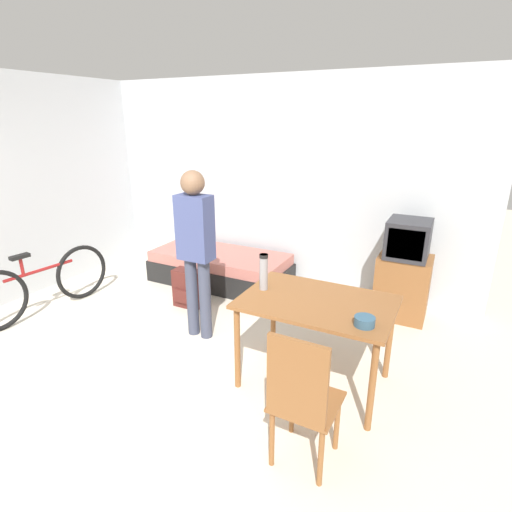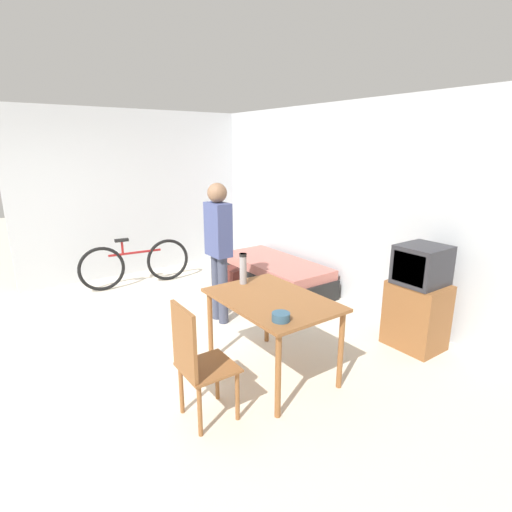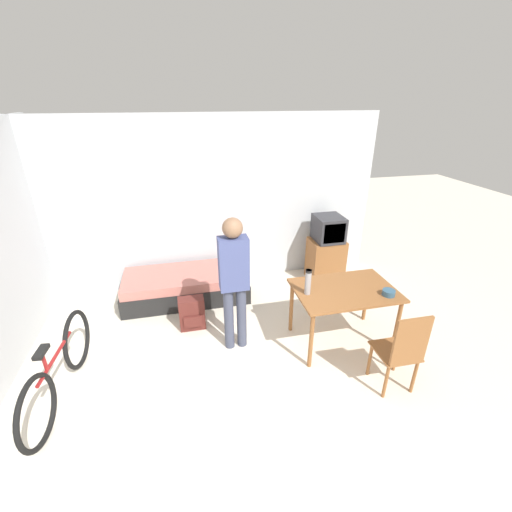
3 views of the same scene
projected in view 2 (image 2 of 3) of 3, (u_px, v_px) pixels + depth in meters
ground_plane at (94, 348)px, 4.36m from camera, size 20.00×20.00×0.00m
wall_back at (321, 201)px, 5.86m from camera, size 5.74×0.06×2.70m
wall_left at (150, 193)px, 6.81m from camera, size 0.06×4.31×2.70m
daybed at (275, 274)px, 6.17m from camera, size 1.90×0.85×0.43m
tv at (418, 299)px, 4.27m from camera, size 0.56×0.49×1.14m
dining_table at (272, 307)px, 3.71m from camera, size 1.22×0.83×0.78m
wooden_chair at (196, 359)px, 3.07m from camera, size 0.42×0.42×1.00m
bicycle at (136, 264)px, 6.23m from camera, size 0.24×1.70×0.77m
person_standing at (218, 243)px, 4.78m from camera, size 0.34×0.23×1.72m
thermos_flask at (243, 267)px, 4.02m from camera, size 0.08×0.08×0.32m
mate_bowl at (281, 317)px, 3.20m from camera, size 0.15×0.15×0.07m
backpack at (232, 284)px, 5.67m from camera, size 0.34×0.21×0.46m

